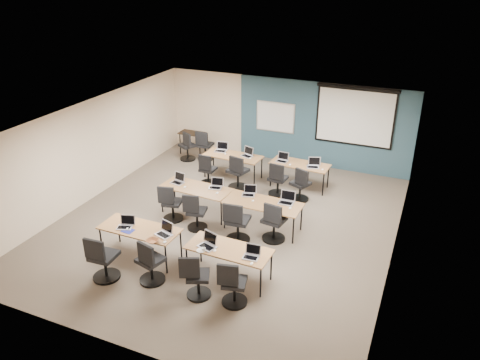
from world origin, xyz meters
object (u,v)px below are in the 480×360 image
at_px(task_chair_6, 237,225).
at_px(laptop_7, 287,200).
at_px(training_table_front_right, 229,250).
at_px(laptop_6, 249,193).
at_px(laptop_3, 252,254).
at_px(spare_chair_a, 204,148).
at_px(task_chair_0, 103,261).
at_px(task_chair_9, 238,175).
at_px(laptop_2, 208,243).
at_px(task_chair_5, 195,215).
at_px(training_table_front_left, 140,230).
at_px(laptop_11, 313,165).
at_px(training_table_back_left, 233,157).
at_px(laptop_0, 126,224).
at_px(laptop_10, 282,159).
at_px(task_chair_7, 274,225).
at_px(projector_screen, 355,113).
at_px(laptop_9, 247,154).
at_px(task_chair_2, 196,280).
at_px(task_chair_11, 300,187).
at_px(laptop_4, 178,180).
at_px(training_table_back_right, 300,165).
at_px(spare_chair_b, 187,148).
at_px(task_chair_4, 171,206).
at_px(task_chair_1, 150,265).
at_px(whiteboard, 275,117).
at_px(task_chair_10, 277,182).
at_px(training_table_mid_left, 196,189).
at_px(laptop_1, 165,231).
at_px(laptop_5, 216,185).
at_px(utility_table, 192,135).
at_px(task_chair_3, 233,287).
at_px(task_chair_8, 207,172).
at_px(training_table_mid_right, 263,204).

bearing_deg(task_chair_6, laptop_7, 42.77).
xyz_separation_m(training_table_front_right, laptop_6, (-0.53, 2.38, 0.11)).
relative_size(laptop_3, spare_chair_a, 0.30).
xyz_separation_m(task_chair_0, task_chair_9, (0.83, 4.97, 0.01)).
relative_size(laptop_2, task_chair_5, 0.36).
bearing_deg(task_chair_9, training_table_front_left, -85.35).
bearing_deg(laptop_11, training_table_back_left, 163.40).
xyz_separation_m(laptop_0, laptop_10, (1.94, 4.86, 0.00)).
height_order(laptop_0, task_chair_7, task_chair_7).
bearing_deg(laptop_0, projector_screen, 44.11).
bearing_deg(task_chair_9, laptop_9, 104.22).
xyz_separation_m(task_chair_2, task_chair_11, (0.68, 4.73, 0.01)).
height_order(task_chair_0, task_chair_11, task_chair_0).
xyz_separation_m(laptop_3, laptop_4, (-3.03, 2.39, 0.00)).
bearing_deg(task_chair_9, training_table_back_right, 40.25).
xyz_separation_m(task_chair_2, spare_chair_b, (-3.56, 6.06, 0.01)).
bearing_deg(training_table_front_left, task_chair_4, 98.14).
relative_size(task_chair_5, task_chair_7, 0.95).
bearing_deg(training_table_back_left, training_table_back_right, 7.96).
distance_m(task_chair_1, task_chair_2, 1.06).
height_order(task_chair_5, spare_chair_a, spare_chair_a).
height_order(whiteboard, spare_chair_b, whiteboard).
xyz_separation_m(training_table_front_left, task_chair_10, (1.77, 4.04, -0.27)).
bearing_deg(training_table_mid_left, task_chair_2, -58.64).
bearing_deg(laptop_11, task_chair_9, -178.20).
xyz_separation_m(laptop_1, task_chair_10, (1.13, 4.03, -0.38)).
height_order(laptop_10, spare_chair_a, spare_chair_a).
xyz_separation_m(laptop_0, laptop_5, (0.95, 2.53, -0.00)).
xyz_separation_m(training_table_back_left, laptop_3, (2.49, -4.69, 0.11)).
distance_m(task_chair_2, spare_chair_a, 7.01).
bearing_deg(laptop_6, laptop_11, 49.98).
height_order(projector_screen, laptop_9, projector_screen).
relative_size(projector_screen, training_table_front_left, 1.35).
relative_size(training_table_front_right, laptop_5, 5.43).
bearing_deg(utility_table, laptop_9, -24.52).
height_order(projector_screen, task_chair_3, projector_screen).
height_order(whiteboard, task_chair_8, whiteboard).
xyz_separation_m(training_table_mid_right, laptop_11, (0.54, 2.58, 0.11)).
bearing_deg(training_table_mid_left, laptop_6, 9.89).
relative_size(training_table_mid_right, utility_table, 2.16).
height_order(task_chair_4, utility_table, task_chair_4).
height_order(task_chair_6, laptop_11, task_chair_6).
bearing_deg(projector_screen, task_chair_2, -102.02).
relative_size(training_table_back_left, laptop_6, 5.54).
bearing_deg(task_chair_6, task_chair_1, -121.35).
relative_size(task_chair_9, spare_chair_a, 1.04).
relative_size(training_table_front_right, laptop_0, 5.37).
bearing_deg(task_chair_2, training_table_back_right, 62.28).
bearing_deg(training_table_front_right, task_chair_11, 86.62).
bearing_deg(laptop_3, task_chair_0, -166.73).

